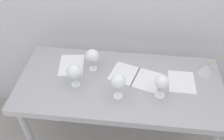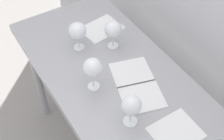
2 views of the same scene
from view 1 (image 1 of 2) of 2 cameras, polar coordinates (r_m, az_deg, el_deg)
The scene contains 9 objects.
steel_counter at distance 1.77m, azimuth 1.72°, elevation -5.18°, with size 1.40×0.65×0.90m.
wine_glass_near_center at distance 1.51m, azimuth 1.47°, elevation -2.73°, with size 0.09×0.09×0.19m.
wine_glass_far_left at distance 1.72m, azimuth -4.55°, elevation 3.16°, with size 0.10×0.10×0.17m.
wine_glass_near_right at distance 1.56m, azimuth 11.47°, elevation -2.82°, with size 0.09×0.09×0.17m.
wine_glass_near_left at distance 1.61m, azimuth -8.73°, elevation -0.48°, with size 0.10×0.10×0.17m.
open_notebook at distance 1.73m, azimuth 5.41°, elevation -1.60°, with size 0.39×0.29×0.01m.
tasting_sheet_upper at distance 1.76m, azimuth 15.77°, elevation -2.63°, with size 0.18×0.21×0.00m, color white.
tasting_sheet_lower at distance 1.85m, azimuth -9.33°, elevation 1.17°, with size 0.18×0.23×0.00m, color white.
decanter_funnel at distance 1.85m, azimuth 21.06°, elevation 0.32°, with size 0.12×0.12×0.13m.
Camera 1 is at (0.08, -1.19, 2.11)m, focal length 39.65 mm.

